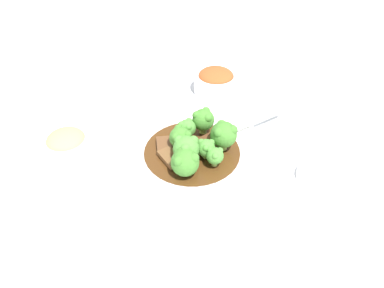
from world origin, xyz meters
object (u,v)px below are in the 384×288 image
Objects in this scene: main_plate at (192,153)px; side_bowl_appetizer at (67,145)px; beef_strip_2 at (164,145)px; side_bowl_kimchi at (216,81)px; beef_strip_0 at (170,158)px; serving_spoon at (229,132)px; broccoli_floret_5 at (187,128)px; broccoli_floret_6 at (185,162)px; sauce_dish at (318,175)px; broccoli_floret_0 at (180,137)px; broccoli_floret_4 at (215,156)px; broccoli_floret_2 at (203,119)px; broccoli_floret_1 at (186,148)px; broccoli_floret_7 at (206,148)px; broccoli_floret_3 at (224,134)px; beef_strip_1 at (203,145)px.

main_plate is 3.27× the size of side_bowl_appetizer.
side_bowl_kimchi is (0.19, -0.18, 0.01)m from beef_strip_2.
serving_spoon is at bearing -73.43° from beef_strip_0.
main_plate is 0.05m from broccoli_floret_5.
sauce_dish is at bearing -104.89° from broccoli_floret_6.
broccoli_floret_6 is (-0.06, 0.03, 0.04)m from main_plate.
main_plate is 0.08m from broccoli_floret_6.
broccoli_floret_0 is 1.27× the size of broccoli_floret_4.
broccoli_floret_2 is 0.13m from broccoli_floret_6.
main_plate is 2.87× the size of side_bowl_kimchi.
broccoli_floret_1 is 1.46× the size of broccoli_floret_7.
main_plate is at bearing 78.11° from broccoli_floret_3.
broccoli_floret_5 is (0.05, -0.05, 0.02)m from beef_strip_0.
sauce_dish is at bearing -166.14° from side_bowl_kimchi.
main_plate is 6.29× the size of beef_strip_2.
beef_strip_0 is 0.76× the size of sauce_dish.
broccoli_floret_3 reaches higher than broccoli_floret_2.
broccoli_floret_3 is at bearing -109.31° from beef_strip_2.
beef_strip_1 reaches higher than sauce_dish.
broccoli_floret_4 is (-0.02, -0.05, -0.01)m from broccoli_floret_1.
broccoli_floret_6 is 0.58× the size of side_bowl_appetizer.
serving_spoon is 0.19m from sauce_dish.
broccoli_floret_5 is 0.86× the size of broccoli_floret_6.
broccoli_floret_3 reaches higher than side_bowl_kimchi.
broccoli_floret_3 reaches higher than serving_spoon.
beef_strip_2 is at bearing 3.74° from beef_strip_0.
beef_strip_1 is at bearing -52.28° from broccoli_floret_1.
broccoli_floret_4 is at bearing 68.78° from sauce_dish.
broccoli_floret_1 reaches higher than main_plate.
broccoli_floret_2 reaches higher than broccoli_floret_4.
broccoli_floret_2 is at bearing -72.45° from broccoli_floret_5.
side_bowl_kimchi is at bearing -36.65° from beef_strip_0.
side_bowl_appetizer is (0.08, 0.30, -0.03)m from broccoli_floret_3.
broccoli_floret_7 is (-0.06, -0.02, -0.01)m from broccoli_floret_5.
broccoli_floret_0 is 0.03m from broccoli_floret_5.
beef_strip_2 is 0.19m from side_bowl_appetizer.
serving_spoon is at bearing -52.56° from broccoli_floret_7.
broccoli_floret_6 is at bearing -167.20° from beef_strip_2.
broccoli_floret_3 is (-0.01, -0.04, 0.03)m from beef_strip_1.
main_plate is 0.24m from sauce_dish.
broccoli_floret_7 is (-0.02, 0.04, -0.01)m from broccoli_floret_3.
broccoli_floret_3 reaches higher than beef_strip_1.
beef_strip_0 is 0.05m from broccoli_floret_6.
broccoli_floret_3 is 0.78× the size of sauce_dish.
main_plate is 0.06m from beef_strip_2.
serving_spoon is at bearing 169.09° from side_bowl_kimchi.
side_bowl_appetizer is at bearing 74.04° from broccoli_floret_0.
beef_strip_0 is at bearing 63.48° from broccoli_floret_4.
broccoli_floret_1 is (-0.04, 0.00, 0.01)m from broccoli_floret_0.
broccoli_floret_0 is 0.47× the size of side_bowl_kimchi.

